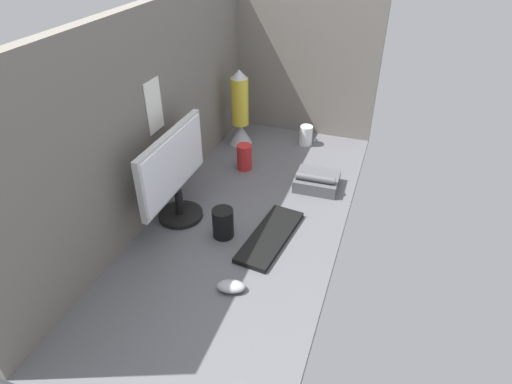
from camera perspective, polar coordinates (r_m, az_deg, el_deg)
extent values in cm
cube|color=#515156|center=(179.03, -1.53, -3.56)|extent=(180.00, 80.00, 3.00)
cube|color=slate|center=(173.31, -13.63, 9.90)|extent=(180.00, 5.00, 79.10)
cube|color=white|center=(169.04, -13.27, 10.93)|extent=(10.25, 0.40, 19.90)
cube|color=slate|center=(236.10, 6.03, 17.00)|extent=(5.00, 80.00, 79.10)
cylinder|color=black|center=(179.95, -9.86, -2.95)|extent=(18.00, 18.00, 1.80)
cylinder|color=black|center=(176.24, -10.06, -1.29)|extent=(3.20, 3.20, 11.00)
cube|color=#B7B7B7|center=(167.21, -10.96, 3.81)|extent=(46.23, 2.40, 24.81)
cube|color=white|center=(166.58, -10.54, 3.73)|extent=(43.83, 0.60, 22.41)
cube|color=black|center=(166.37, 1.89, -5.85)|extent=(38.35, 17.59, 2.00)
ellipsoid|color=#99999E|center=(146.48, -3.30, -12.29)|extent=(7.66, 10.63, 3.40)
cylinder|color=red|center=(207.01, -1.54, 4.63)|extent=(7.15, 7.15, 12.47)
cylinder|color=white|center=(231.11, 6.58, 7.41)|extent=(6.70, 6.70, 10.42)
torus|color=white|center=(234.54, 6.83, 7.95)|extent=(5.59, 1.00, 5.59)
cylinder|color=black|center=(165.19, -4.36, -4.08)|extent=(8.16, 8.16, 11.88)
cone|color=#A5A5AD|center=(231.31, -2.05, 7.73)|extent=(12.15, 12.15, 11.04)
cylinder|color=gold|center=(224.12, -2.14, 11.79)|extent=(8.84, 8.84, 24.30)
cone|color=#A5A5AD|center=(219.15, -2.22, 15.27)|extent=(7.95, 7.95, 4.42)
cube|color=#4C4C51|center=(196.64, 8.02, 1.40)|extent=(17.52, 19.46, 5.60)
cylinder|color=#4C4C51|center=(190.40, 7.82, 1.80)|extent=(3.67, 17.18, 3.20)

